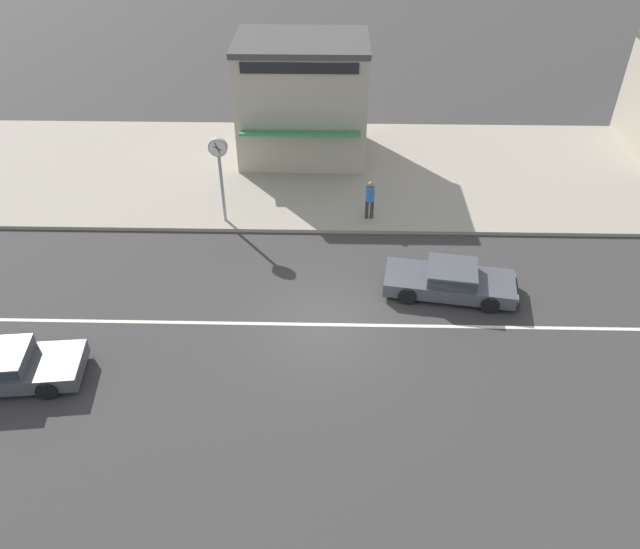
# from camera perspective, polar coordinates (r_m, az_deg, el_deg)

# --- Properties ---
(ground_plane) EXTENTS (160.00, 160.00, 0.00)m
(ground_plane) POSITION_cam_1_polar(r_m,az_deg,el_deg) (19.85, 0.44, -4.61)
(ground_plane) COLOR #383535
(lane_centre_stripe) EXTENTS (50.40, 0.14, 0.01)m
(lane_centre_stripe) POSITION_cam_1_polar(r_m,az_deg,el_deg) (19.85, 0.44, -4.60)
(lane_centre_stripe) COLOR silver
(lane_centre_stripe) RESTS_ON ground
(kerb_strip) EXTENTS (68.00, 10.00, 0.15)m
(kerb_strip) POSITION_cam_1_polar(r_m,az_deg,el_deg) (28.32, 0.79, 9.48)
(kerb_strip) COLOR #9E9384
(kerb_strip) RESTS_ON ground
(sedan_dark_grey_0) EXTENTS (4.59, 2.28, 1.06)m
(sedan_dark_grey_0) POSITION_cam_1_polar(r_m,az_deg,el_deg) (21.22, 11.86, -0.50)
(sedan_dark_grey_0) COLOR #47494F
(sedan_dark_grey_0) RESTS_ON ground
(sedan_dark_grey_2) EXTENTS (4.58, 2.16, 1.06)m
(sedan_dark_grey_2) POSITION_cam_1_polar(r_m,az_deg,el_deg) (19.91, -27.06, -7.50)
(sedan_dark_grey_2) COLOR #47494F
(sedan_dark_grey_2) RESTS_ON ground
(street_clock) EXTENTS (0.70, 0.22, 3.45)m
(street_clock) POSITION_cam_1_polar(r_m,az_deg,el_deg) (23.60, -9.20, 10.34)
(street_clock) COLOR #9E9EA3
(street_clock) RESTS_ON kerb_strip
(pedestrian_near_clock) EXTENTS (0.34, 0.34, 1.60)m
(pedestrian_near_clock) POSITION_cam_1_polar(r_m,az_deg,el_deg) (24.31, 4.59, 7.05)
(pedestrian_near_clock) COLOR #333338
(pedestrian_near_clock) RESTS_ON kerb_strip
(shopfront_corner_warung) EXTENTS (5.71, 4.93, 5.21)m
(shopfront_corner_warung) POSITION_cam_1_polar(r_m,az_deg,el_deg) (28.72, -1.62, 15.77)
(shopfront_corner_warung) COLOR #B2A893
(shopfront_corner_warung) RESTS_ON kerb_strip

